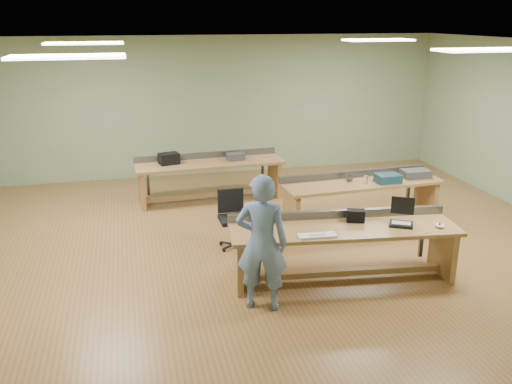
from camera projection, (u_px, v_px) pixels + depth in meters
floor at (262, 240)px, 8.56m from camera, size 10.00×10.00×0.00m
ceiling at (262, 44)px, 7.63m from camera, size 10.00×10.00×0.00m
wall_back at (217, 106)px, 11.79m from camera, size 10.00×0.04×3.00m
wall_front at (382, 259)px, 4.40m from camera, size 10.00×0.04×3.00m
fluor_panels at (262, 46)px, 7.64m from camera, size 6.20×3.50×0.03m
workbench_front at (343, 240)px, 7.16m from camera, size 3.07×1.13×0.86m
workbench_mid at (361, 193)px, 9.09m from camera, size 2.75×0.88×0.86m
workbench_back at (210, 172)px, 10.30m from camera, size 2.82×0.89×0.86m
person at (262, 243)px, 6.35m from camera, size 0.72×0.59×1.68m
laptop_base at (401, 224)px, 7.13m from camera, size 0.38×0.36×0.03m
laptop_screen at (403, 206)px, 7.17m from camera, size 0.27×0.16×0.24m
keyboard at (317, 236)px, 6.76m from camera, size 0.49×0.19×0.03m
trackball_mouse at (440, 225)px, 7.05m from camera, size 0.16×0.17×0.06m
camera_bag at (356, 216)px, 7.25m from camera, size 0.27×0.22×0.16m
task_chair at (233, 227)px, 8.24m from camera, size 0.48×0.48×0.88m
parts_bin_teal at (388, 178)px, 8.96m from camera, size 0.40×0.30×0.14m
parts_bin_grey at (416, 174)px, 9.24m from camera, size 0.48×0.31×0.13m
mug at (350, 179)px, 9.03m from camera, size 0.14×0.14×0.09m
drinks_can at (366, 179)px, 8.91m from camera, size 0.09×0.09×0.13m
storage_box_back at (169, 159)px, 10.05m from camera, size 0.41×0.33×0.21m
tray_back at (236, 157)px, 10.35m from camera, size 0.35×0.27×0.13m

